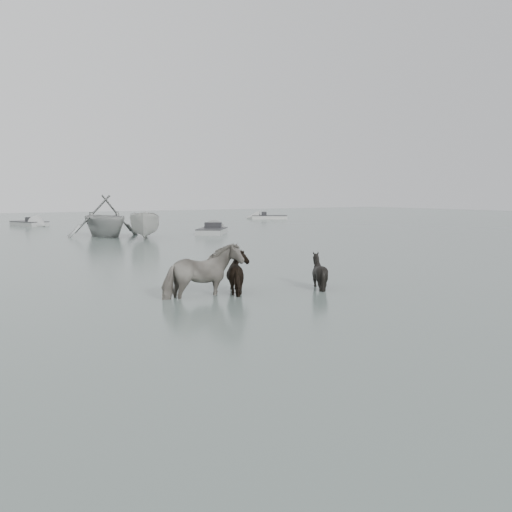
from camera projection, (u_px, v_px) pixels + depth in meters
name	position (u px, v px, depth m)	size (l,w,h in m)	color
ground	(290.00, 288.00, 16.41)	(140.00, 140.00, 0.00)	#4F5E58
pony_pinto	(202.00, 263.00, 14.93)	(0.96, 2.11, 1.78)	black
pony_dark	(242.00, 267.00, 15.76)	(1.39, 1.19, 1.40)	black
pony_black	(319.00, 265.00, 16.44)	(1.04, 1.17, 1.29)	black
rowboat_trail	(105.00, 215.00, 35.66)	(4.50, 5.21, 2.75)	#A7A9A6
boat_small	(146.00, 224.00, 34.18)	(1.75, 4.65, 1.80)	#BCBCB7
skiff_port	(212.00, 228.00, 37.93)	(4.48, 1.60, 0.75)	#999C99
skiff_mid	(29.00, 221.00, 47.29)	(4.93, 1.60, 0.75)	#959795
skiff_star	(270.00, 215.00, 59.82)	(5.06, 1.60, 0.75)	#B8B7B3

